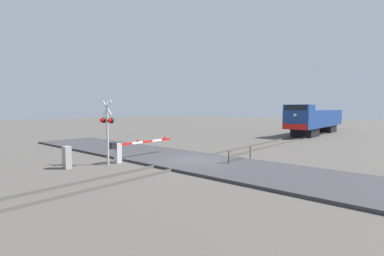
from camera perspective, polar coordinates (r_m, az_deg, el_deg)
ground_plane at (r=18.20m, az=0.33°, el=-7.06°), size 160.00×160.00×0.00m
rail_track_left at (r=18.65m, az=-1.36°, el=-6.55°), size 0.08×80.00×0.15m
rail_track_right at (r=17.74m, az=2.12°, el=-7.11°), size 0.08×80.00×0.15m
road_surface at (r=18.19m, az=0.33°, el=-6.81°), size 36.00×5.55×0.16m
locomotive at (r=40.59m, az=24.05°, el=1.59°), size 2.94×15.57×3.92m
crossing_signal at (r=17.83m, az=-17.10°, el=0.56°), size 1.18×0.33×4.00m
crossing_gate at (r=18.81m, az=-13.56°, el=-4.20°), size 0.36×5.25×1.37m
utility_cabinet at (r=17.81m, az=-24.36°, el=-5.54°), size 0.48×0.36×1.31m
guard_railing at (r=18.18m, az=9.88°, el=-5.14°), size 0.08×2.75×0.95m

